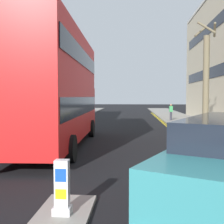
# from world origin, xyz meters

# --- Properties ---
(sidewalk_right) EXTENTS (4.00, 80.00, 0.14)m
(sidewalk_right) POSITION_xyz_m (6.50, 16.00, 0.07)
(sidewalk_right) COLOR gray
(sidewalk_right) RESTS_ON ground
(sidewalk_left) EXTENTS (4.00, 80.00, 0.14)m
(sidewalk_left) POSITION_xyz_m (-6.50, 16.00, 0.07)
(sidewalk_left) COLOR gray
(sidewalk_left) RESTS_ON ground
(kerb_line_outer) EXTENTS (0.10, 56.00, 0.01)m
(kerb_line_outer) POSITION_xyz_m (4.40, 14.00, 0.00)
(kerb_line_outer) COLOR yellow
(kerb_line_outer) RESTS_ON ground
(kerb_line_inner) EXTENTS (0.10, 56.00, 0.01)m
(kerb_line_inner) POSITION_xyz_m (4.24, 14.00, 0.00)
(kerb_line_inner) COLOR yellow
(kerb_line_inner) RESTS_ON ground
(traffic_island) EXTENTS (1.10, 2.20, 0.10)m
(traffic_island) POSITION_xyz_m (0.00, 4.23, 0.05)
(traffic_island) COLOR gray
(traffic_island) RESTS_ON ground
(keep_left_bollard) EXTENTS (0.36, 0.28, 1.11)m
(keep_left_bollard) POSITION_xyz_m (0.00, 4.23, 0.61)
(keep_left_bollard) COLOR silver
(keep_left_bollard) RESTS_ON traffic_island
(double_decker_bus_away) EXTENTS (3.07, 10.88, 5.64)m
(double_decker_bus_away) POSITION_xyz_m (-2.26, 12.35, 3.03)
(double_decker_bus_away) COLOR red
(double_decker_bus_away) RESTS_ON ground
(pedestrian_far) EXTENTS (0.34, 0.22, 1.62)m
(pedestrian_far) POSITION_xyz_m (5.19, 26.47, 0.99)
(pedestrian_far) COLOR #2D2D38
(pedestrian_far) RESTS_ON sidewalk_right
(street_tree_mid) EXTENTS (1.23, 1.33, 6.38)m
(street_tree_mid) POSITION_xyz_m (5.45, 14.52, 3.19)
(street_tree_mid) COLOR #6B6047
(street_tree_mid) RESTS_ON sidewalk_right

